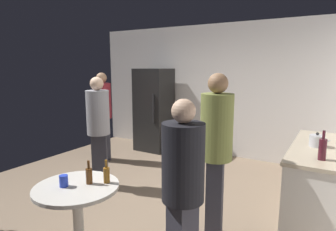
{
  "coord_description": "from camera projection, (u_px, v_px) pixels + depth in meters",
  "views": [
    {
      "loc": [
        2.4,
        -3.01,
        1.85
      ],
      "look_at": [
        0.29,
        0.51,
        1.14
      ],
      "focal_mm": 30.57,
      "sensor_mm": 36.0,
      "label": 1
    }
  ],
  "objects": [
    {
      "name": "person_in_maroon_shirt",
      "position": [
        103.0,
        110.0,
        5.56
      ],
      "size": [
        0.47,
        0.47,
        1.73
      ],
      "rotation": [
        0.0,
        0.0,
        -0.59
      ],
      "color": "#2D2D38",
      "rests_on": "ground_plane"
    },
    {
      "name": "person_in_olive_shirt",
      "position": [
        216.0,
        144.0,
        3.0
      ],
      "size": [
        0.41,
        0.41,
        1.79
      ],
      "rotation": [
        0.0,
        0.0,
        -2.89
      ],
      "color": "#2D2D38",
      "rests_on": "ground_plane"
    },
    {
      "name": "wine_bottle_on_counter",
      "position": [
        323.0,
        149.0,
        2.92
      ],
      "size": [
        0.08,
        0.08,
        0.31
      ],
      "color": "#3F141E",
      "rests_on": "kitchen_counter"
    },
    {
      "name": "wall_back",
      "position": [
        207.0,
        90.0,
        6.07
      ],
      "size": [
        5.32,
        0.06,
        2.7
      ],
      "primitive_type": "cube",
      "color": "silver",
      "rests_on": "ground_plane"
    },
    {
      "name": "plastic_cup_blue",
      "position": [
        64.0,
        181.0,
        2.68
      ],
      "size": [
        0.08,
        0.08,
        0.11
      ],
      "primitive_type": "cylinder",
      "color": "blue",
      "rests_on": "foreground_table"
    },
    {
      "name": "foreground_table",
      "position": [
        77.0,
        196.0,
        2.72
      ],
      "size": [
        0.8,
        0.8,
        0.73
      ],
      "color": "beige",
      "rests_on": "ground_plane"
    },
    {
      "name": "kitchen_counter",
      "position": [
        318.0,
        182.0,
        3.51
      ],
      "size": [
        0.64,
        1.73,
        0.9
      ],
      "color": "beige",
      "rests_on": "ground_plane"
    },
    {
      "name": "beer_bottle_amber",
      "position": [
        107.0,
        174.0,
        2.76
      ],
      "size": [
        0.06,
        0.06,
        0.23
      ],
      "color": "#8C5919",
      "rests_on": "foreground_table"
    },
    {
      "name": "refrigerator",
      "position": [
        154.0,
        110.0,
        6.33
      ],
      "size": [
        0.7,
        0.68,
        1.8
      ],
      "color": "black",
      "rests_on": "ground_plane"
    },
    {
      "name": "beer_bottle_brown",
      "position": [
        89.0,
        175.0,
        2.74
      ],
      "size": [
        0.06,
        0.06,
        0.23
      ],
      "color": "#593314",
      "rests_on": "foreground_table"
    },
    {
      "name": "person_in_black_shirt",
      "position": [
        183.0,
        183.0,
        2.27
      ],
      "size": [
        0.4,
        0.4,
        1.61
      ],
      "rotation": [
        0.0,
        0.0,
        -3.35
      ],
      "color": "#2D2D38",
      "rests_on": "ground_plane"
    },
    {
      "name": "person_in_gray_shirt",
      "position": [
        98.0,
        124.0,
        4.3
      ],
      "size": [
        0.48,
        0.48,
        1.7
      ],
      "rotation": [
        0.0,
        0.0,
        -0.94
      ],
      "color": "#2D2D38",
      "rests_on": "ground_plane"
    },
    {
      "name": "kettle",
      "position": [
        317.0,
        141.0,
        3.42
      ],
      "size": [
        0.24,
        0.17,
        0.18
      ],
      "color": "#B2B2B7",
      "rests_on": "kitchen_counter"
    },
    {
      "name": "ground_plane",
      "position": [
        132.0,
        201.0,
        4.09
      ],
      "size": [
        5.2,
        5.2,
        0.1
      ],
      "primitive_type": "cube",
      "color": "#7A6651"
    }
  ]
}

